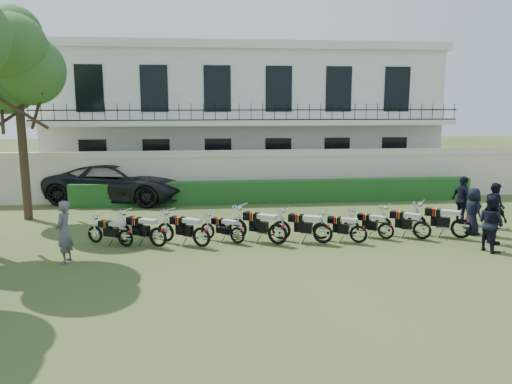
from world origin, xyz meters
TOP-DOWN VIEW (x-y plane):
  - ground at (0.00, 0.00)m, footprint 100.00×100.00m
  - perimeter_wall at (0.00, 8.00)m, footprint 30.00×0.35m
  - hedge at (1.00, 7.20)m, footprint 18.00×0.60m
  - building at (0.00, 13.96)m, footprint 20.40×9.60m
  - tree_west_near at (-8.96, 5.00)m, footprint 3.40×3.20m
  - motorcycle_0 at (-4.70, 0.70)m, footprint 1.55×0.91m
  - motorcycle_1 at (-3.69, 0.52)m, footprint 1.76×1.08m
  - motorcycle_2 at (-2.36, 0.38)m, footprint 1.72×1.15m
  - motorcycle_3 at (-1.23, 0.67)m, footprint 1.41×1.06m
  - motorcycle_4 at (0.02, 0.40)m, footprint 1.81×1.30m
  - motorcycle_5 at (1.46, 0.38)m, footprint 1.86×0.99m
  - motorcycle_6 at (2.60, 0.31)m, footprint 1.63×0.93m
  - motorcycle_7 at (3.64, 0.66)m, footprint 1.45×1.08m
  - motorcycle_8 at (4.80, 0.51)m, footprint 1.57×1.23m
  - motorcycle_9 at (6.13, 0.47)m, footprint 1.80×1.24m
  - suv at (-6.10, 8.23)m, footprint 6.78×4.27m
  - inspector at (-6.17, -0.62)m, footprint 0.52×0.70m
  - officer_1 at (6.31, -0.86)m, footprint 0.85×0.98m
  - officer_2 at (6.83, -0.20)m, footprint 0.60×1.03m
  - officer_3 at (6.81, 1.05)m, footprint 0.60×0.84m
  - officer_4 at (8.06, 1.79)m, footprint 0.71×0.86m
  - officer_5 at (7.21, 2.47)m, footprint 0.63×1.11m

SIDE VIEW (x-z plane):
  - ground at x=0.00m, z-range 0.00..0.00m
  - motorcycle_3 at x=-1.23m, z-range -0.04..0.88m
  - motorcycle_0 at x=-4.70m, z-range -0.04..0.90m
  - motorcycle_7 at x=3.64m, z-range -0.04..0.90m
  - motorcycle_6 at x=2.60m, z-range -0.04..0.94m
  - motorcycle_8 at x=4.80m, z-range -0.04..1.00m
  - motorcycle_1 at x=-3.69m, z-range -0.04..1.04m
  - motorcycle_2 at x=-2.36m, z-range -0.04..1.04m
  - hedge at x=1.00m, z-range 0.00..1.00m
  - motorcycle_5 at x=1.46m, z-range -0.04..1.05m
  - motorcycle_9 at x=6.13m, z-range -0.04..1.10m
  - motorcycle_4 at x=0.02m, z-range -0.04..1.12m
  - officer_3 at x=6.81m, z-range 0.00..1.60m
  - officer_4 at x=8.06m, z-range 0.00..1.64m
  - officer_2 at x=6.83m, z-range 0.00..1.64m
  - officer_1 at x=6.31m, z-range 0.00..1.71m
  - suv at x=-6.10m, z-range 0.00..1.74m
  - inspector at x=-6.17m, z-range 0.00..1.76m
  - officer_5 at x=7.21m, z-range 0.00..1.79m
  - perimeter_wall at x=0.00m, z-range 0.02..2.32m
  - building at x=0.00m, z-range 0.01..7.41m
  - tree_west_near at x=-8.96m, z-range 1.94..9.84m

